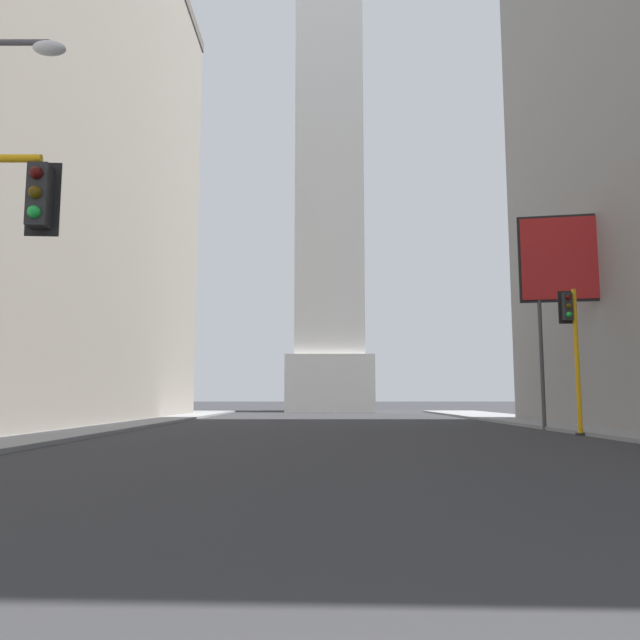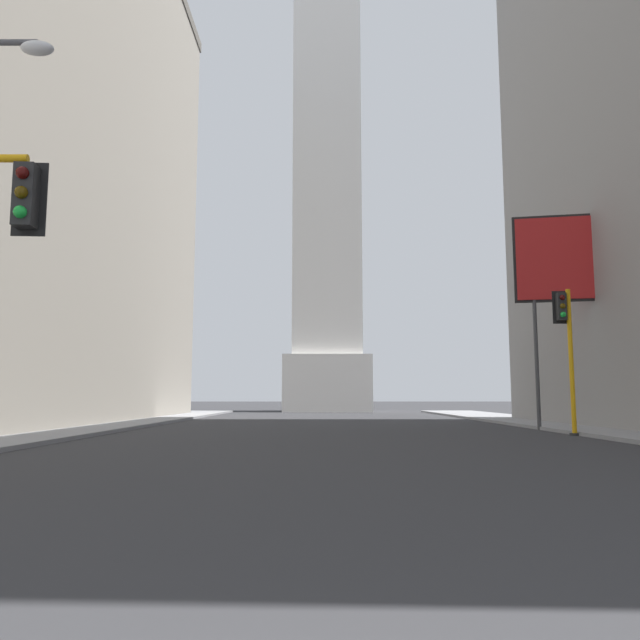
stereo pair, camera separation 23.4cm
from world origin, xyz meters
TOP-DOWN VIEW (x-y plane):
  - sidewalk_left at (-11.76, 23.03)m, footprint 5.00×76.76m
  - obelisk at (0.00, 63.97)m, footprint 8.81×8.81m
  - traffic_light_mid_right at (9.03, 23.63)m, footprint 0.77×0.51m
  - billboard_sign at (10.98, 27.52)m, footprint 5.14×1.15m

SIDE VIEW (x-z plane):
  - sidewalk_left at x=-11.76m, z-range 0.00..0.15m
  - traffic_light_mid_right at x=9.03m, z-range 0.92..6.67m
  - billboard_sign at x=10.98m, z-range 2.68..12.66m
  - obelisk at x=0.00m, z-range -1.42..77.32m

